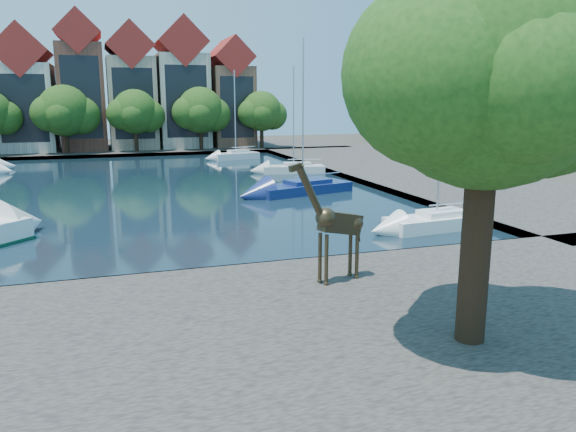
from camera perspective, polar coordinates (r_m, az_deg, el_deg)
ground at (r=22.44m, az=-12.68°, el=-6.69°), size 160.00×160.00×0.00m
water_basin at (r=45.80m, az=-15.65°, el=2.72°), size 38.00×50.00×0.08m
near_quay at (r=15.88m, az=-10.16°, el=-13.67°), size 50.00×14.00×0.50m
far_quay at (r=77.54m, az=-16.80°, el=6.45°), size 60.00×16.00×0.50m
right_quay at (r=53.00m, az=12.48°, el=4.32°), size 14.00×52.00×0.50m
plane_tree at (r=15.42m, az=20.05°, el=13.50°), size 8.32×6.40×10.62m
townhouse_west_inner at (r=77.70m, az=-25.03°, el=11.11°), size 6.43×9.18×15.15m
townhouse_center at (r=77.25m, az=-20.20°, el=12.25°), size 5.44×9.18×16.93m
townhouse_east_inner at (r=77.31m, az=-15.63°, el=12.06°), size 5.94×9.18×15.79m
townhouse_east_mid at (r=77.90m, az=-10.76°, el=12.56°), size 6.43×9.18×16.65m
townhouse_east_end at (r=79.01m, az=-5.95°, el=11.97°), size 5.44×9.18×14.43m
far_tree_mid_west at (r=71.86m, az=-21.68°, el=9.75°), size 7.80×6.00×8.00m
far_tree_mid_east at (r=71.85m, az=-15.22°, el=10.04°), size 7.02×5.40×7.52m
far_tree_east at (r=72.72m, az=-8.81°, el=10.42°), size 7.54×5.80×7.84m
far_tree_far_east at (r=74.45m, az=-2.63°, el=10.46°), size 6.76×5.20×7.36m
giraffe_statue at (r=20.10m, az=4.79°, el=-0.70°), size 3.06×1.11×4.43m
sailboat_right_a at (r=31.26m, az=14.85°, el=-0.24°), size 5.86×2.53×11.83m
sailboat_right_b at (r=41.60m, az=1.50°, el=3.06°), size 7.87×4.54×11.08m
sailboat_right_c at (r=52.89m, az=0.56°, el=4.98°), size 5.99×3.04×9.76m
sailboat_right_d at (r=64.81m, az=-5.32°, el=6.28°), size 5.49×2.85×9.93m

